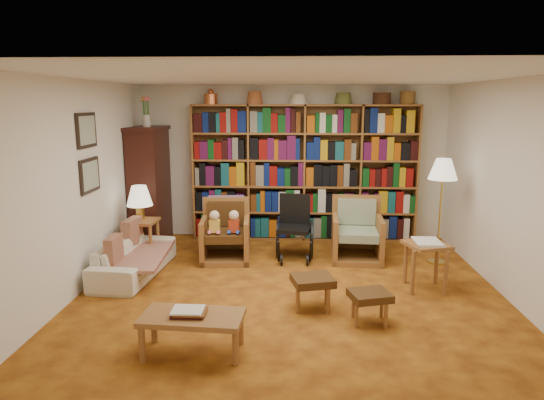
# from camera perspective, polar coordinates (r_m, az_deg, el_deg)

# --- Properties ---
(floor) EXTENTS (5.00, 5.00, 0.00)m
(floor) POSITION_cam_1_polar(r_m,az_deg,el_deg) (5.92, 2.17, -10.71)
(floor) COLOR #BB701C
(floor) RESTS_ON ground
(ceiling) EXTENTS (5.00, 5.00, 0.00)m
(ceiling) POSITION_cam_1_polar(r_m,az_deg,el_deg) (5.49, 2.37, 14.22)
(ceiling) COLOR white
(ceiling) RESTS_ON wall_back
(wall_back) EXTENTS (5.00, 0.00, 5.00)m
(wall_back) POSITION_cam_1_polar(r_m,az_deg,el_deg) (8.05, 2.37, 4.42)
(wall_back) COLOR white
(wall_back) RESTS_ON floor
(wall_front) EXTENTS (5.00, 0.00, 5.00)m
(wall_front) POSITION_cam_1_polar(r_m,az_deg,el_deg) (3.14, 1.99, -6.77)
(wall_front) COLOR white
(wall_front) RESTS_ON floor
(wall_left) EXTENTS (0.00, 5.00, 5.00)m
(wall_left) POSITION_cam_1_polar(r_m,az_deg,el_deg) (6.12, -21.86, 1.37)
(wall_left) COLOR white
(wall_left) RESTS_ON floor
(wall_right) EXTENTS (0.00, 5.00, 5.00)m
(wall_right) POSITION_cam_1_polar(r_m,az_deg,el_deg) (6.10, 26.46, 0.96)
(wall_right) COLOR white
(wall_right) RESTS_ON floor
(bookshelf) EXTENTS (3.60, 0.30, 2.42)m
(bookshelf) POSITION_cam_1_polar(r_m,az_deg,el_deg) (7.89, 3.82, 3.68)
(bookshelf) COLOR #94582E
(bookshelf) RESTS_ON floor
(curio_cabinet) EXTENTS (0.50, 0.95, 2.40)m
(curio_cabinet) POSITION_cam_1_polar(r_m,az_deg,el_deg) (7.93, -14.19, 1.81)
(curio_cabinet) COLOR #38150F
(curio_cabinet) RESTS_ON floor
(framed_pictures) EXTENTS (0.03, 0.52, 0.97)m
(framed_pictures) POSITION_cam_1_polar(r_m,az_deg,el_deg) (6.33, -20.82, 5.19)
(framed_pictures) COLOR black
(framed_pictures) RESTS_ON wall_left
(sofa) EXTENTS (1.61, 0.74, 0.46)m
(sofa) POSITION_cam_1_polar(r_m,az_deg,el_deg) (6.64, -15.89, -6.58)
(sofa) COLOR beige
(sofa) RESTS_ON floor
(sofa_throw) EXTENTS (0.80, 1.39, 0.04)m
(sofa_throw) POSITION_cam_1_polar(r_m,az_deg,el_deg) (6.60, -15.51, -6.01)
(sofa_throw) COLOR beige
(sofa_throw) RESTS_ON sofa
(cushion_left) EXTENTS (0.17, 0.43, 0.42)m
(cushion_left) POSITION_cam_1_polar(r_m,az_deg,el_deg) (6.94, -16.11, -3.91)
(cushion_left) COLOR maroon
(cushion_left) RESTS_ON sofa
(cushion_right) EXTENTS (0.12, 0.37, 0.37)m
(cushion_right) POSITION_cam_1_polar(r_m,az_deg,el_deg) (6.30, -18.12, -5.57)
(cushion_right) COLOR maroon
(cushion_right) RESTS_ON sofa
(side_table_lamp) EXTENTS (0.47, 0.47, 0.58)m
(side_table_lamp) POSITION_cam_1_polar(r_m,az_deg,el_deg) (7.20, -15.13, -3.36)
(side_table_lamp) COLOR #94582E
(side_table_lamp) RESTS_ON floor
(table_lamp) EXTENTS (0.37, 0.37, 0.50)m
(table_lamp) POSITION_cam_1_polar(r_m,az_deg,el_deg) (7.10, -15.33, 0.35)
(table_lamp) COLOR gold
(table_lamp) RESTS_ON side_table_lamp
(armchair_leather) EXTENTS (0.74, 0.78, 0.88)m
(armchair_leather) POSITION_cam_1_polar(r_m,az_deg,el_deg) (7.05, -5.41, -4.01)
(armchair_leather) COLOR #94582E
(armchair_leather) RESTS_ON floor
(armchair_sage) EXTENTS (0.75, 0.78, 0.89)m
(armchair_sage) POSITION_cam_1_polar(r_m,az_deg,el_deg) (7.15, 9.88, -4.10)
(armchair_sage) COLOR #94582E
(armchair_sage) RESTS_ON floor
(wheelchair) EXTENTS (0.53, 0.74, 0.92)m
(wheelchair) POSITION_cam_1_polar(r_m,az_deg,el_deg) (7.05, 2.67, -3.48)
(wheelchair) COLOR black
(wheelchair) RESTS_ON floor
(floor_lamp) EXTENTS (0.39, 0.39, 1.48)m
(floor_lamp) POSITION_cam_1_polar(r_m,az_deg,el_deg) (7.02, 19.46, 2.96)
(floor_lamp) COLOR gold
(floor_lamp) RESTS_ON floor
(side_table_papers) EXTENTS (0.58, 0.58, 0.61)m
(side_table_papers) POSITION_cam_1_polar(r_m,az_deg,el_deg) (6.12, 17.68, -5.79)
(side_table_papers) COLOR #94582E
(side_table_papers) RESTS_ON floor
(footstool_a) EXTENTS (0.51, 0.46, 0.37)m
(footstool_a) POSITION_cam_1_polar(r_m,az_deg,el_deg) (5.38, 4.81, -9.66)
(footstool_a) COLOR #462B12
(footstool_a) RESTS_ON floor
(footstool_b) EXTENTS (0.47, 0.43, 0.33)m
(footstool_b) POSITION_cam_1_polar(r_m,az_deg,el_deg) (5.15, 11.44, -11.18)
(footstool_b) COLOR #462B12
(footstool_b) RESTS_ON floor
(coffee_table) EXTENTS (0.94, 0.51, 0.42)m
(coffee_table) POSITION_cam_1_polar(r_m,az_deg,el_deg) (4.52, -9.34, -13.74)
(coffee_table) COLOR #94582E
(coffee_table) RESTS_ON floor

